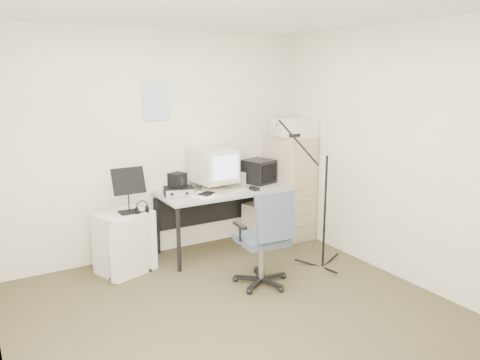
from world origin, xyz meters
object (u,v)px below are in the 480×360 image
desk (224,220)px  office_chair (262,238)px  filing_cabinet (289,186)px  side_cart (125,242)px

desk → office_chair: 1.00m
desk → office_chair: (-0.13, -0.99, 0.12)m
filing_cabinet → side_cart: 2.15m
filing_cabinet → office_chair: (-1.08, -1.02, -0.17)m
side_cart → filing_cabinet: bearing=-18.0°
desk → office_chair: size_ratio=1.56×
desk → side_cart: desk is taller
desk → filing_cabinet: bearing=1.8°
filing_cabinet → desk: size_ratio=0.87×
desk → office_chair: bearing=-97.3°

